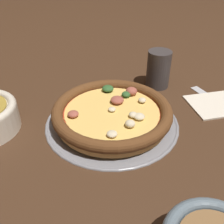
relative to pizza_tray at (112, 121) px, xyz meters
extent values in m
plane|color=#3D2616|center=(0.00, 0.00, 0.00)|extent=(3.00, 3.00, 0.00)
cylinder|color=gray|center=(0.00, 0.00, 0.00)|extent=(0.29, 0.29, 0.00)
torus|color=gray|center=(0.00, 0.00, 0.00)|extent=(0.30, 0.30, 0.01)
cylinder|color=tan|center=(0.00, 0.00, 0.01)|extent=(0.25, 0.25, 0.02)
torus|color=#563319|center=(0.00, 0.00, 0.03)|extent=(0.27, 0.27, 0.03)
cylinder|color=#B7381E|center=(0.00, 0.00, 0.03)|extent=(0.22, 0.22, 0.00)
cylinder|color=#E5B75B|center=(0.00, 0.00, 0.03)|extent=(0.21, 0.21, 0.00)
ellipsoid|color=#994C3D|center=(0.04, -0.01, 0.04)|extent=(0.03, 0.03, 0.01)
ellipsoid|color=beige|center=(0.04, -0.07, 0.03)|extent=(0.02, 0.02, 0.01)
ellipsoid|color=beige|center=(-0.05, -0.04, 0.04)|extent=(0.02, 0.02, 0.01)
ellipsoid|color=beige|center=(0.00, 0.00, 0.03)|extent=(0.02, 0.02, 0.01)
ellipsoid|color=beige|center=(-0.02, -0.05, 0.03)|extent=(0.02, 0.02, 0.01)
ellipsoid|color=#994C3D|center=(0.08, -0.04, 0.04)|extent=(0.03, 0.03, 0.02)
ellipsoid|color=beige|center=(-0.09, -0.01, 0.03)|extent=(0.03, 0.03, 0.01)
ellipsoid|color=#2D5628|center=(0.09, 0.02, 0.04)|extent=(0.03, 0.03, 0.01)
ellipsoid|color=beige|center=(-0.02, -0.06, 0.03)|extent=(0.03, 0.03, 0.01)
ellipsoid|color=#2D5628|center=(0.07, -0.03, 0.03)|extent=(0.02, 0.02, 0.01)
ellipsoid|color=#994C3D|center=(-0.03, 0.08, 0.03)|extent=(0.03, 0.03, 0.01)
cylinder|color=#383333|center=(0.19, -0.11, 0.05)|extent=(0.06, 0.06, 0.10)
cube|color=beige|center=(0.10, -0.25, 0.00)|extent=(0.15, 0.15, 0.01)
cube|color=#B7B7BC|center=(0.17, -0.22, 0.00)|extent=(0.05, 0.04, 0.00)
camera|label=1|loc=(-0.48, -0.06, 0.35)|focal=42.00mm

